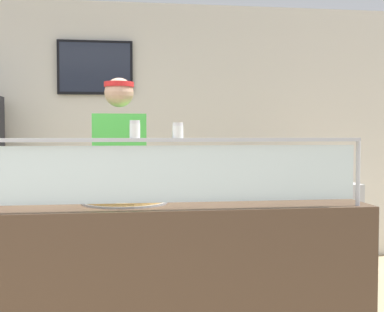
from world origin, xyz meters
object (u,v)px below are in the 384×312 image
(pizza_tray, at_px, (125,200))
(parmesan_shaker, at_px, (135,130))
(pizza_server, at_px, (127,197))
(pepper_flake_shaker, at_px, (178,131))
(pizza_box_stack, at_px, (319,176))
(worker_figure, at_px, (120,182))

(pizza_tray, height_order, parmesan_shaker, parmesan_shaker)
(pizza_server, xyz_separation_m, pepper_flake_shaker, (0.27, -0.28, 0.38))
(pizza_server, relative_size, pepper_flake_shaker, 3.37)
(pizza_tray, height_order, pepper_flake_shaker, pepper_flake_shaker)
(parmesan_shaker, xyz_separation_m, pepper_flake_shaker, (0.23, 0.00, -0.01))
(pizza_box_stack, bearing_deg, pizza_tray, -136.73)
(pizza_box_stack, bearing_deg, worker_figure, -149.99)
(pizza_server, height_order, worker_figure, worker_figure)
(pepper_flake_shaker, xyz_separation_m, pizza_box_stack, (1.66, 2.13, -0.44))
(parmesan_shaker, distance_m, pepper_flake_shaker, 0.23)
(pizza_box_stack, bearing_deg, parmesan_shaker, -131.64)
(pizza_tray, xyz_separation_m, worker_figure, (-0.03, 0.69, 0.04))
(pepper_flake_shaker, relative_size, pizza_box_stack, 0.19)
(pizza_server, bearing_deg, pepper_flake_shaker, -36.13)
(pizza_tray, bearing_deg, worker_figure, 92.16)
(pizza_server, bearing_deg, pizza_box_stack, 53.91)
(pizza_tray, xyz_separation_m, pepper_flake_shaker, (0.28, -0.30, 0.41))
(parmesan_shaker, height_order, pepper_flake_shaker, parmesan_shaker)
(pizza_server, distance_m, pizza_box_stack, 2.68)
(pizza_tray, relative_size, pizza_server, 1.79)
(worker_figure, bearing_deg, pepper_flake_shaker, -72.81)
(pepper_flake_shaker, relative_size, worker_figure, 0.05)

